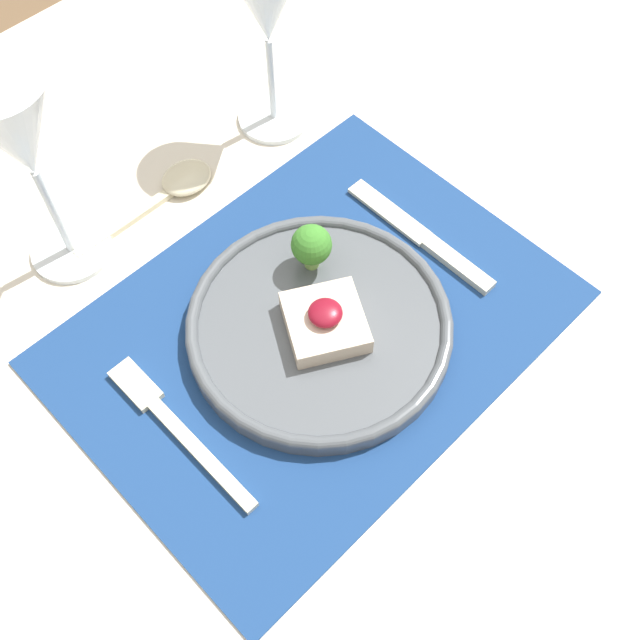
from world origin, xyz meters
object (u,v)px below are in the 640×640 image
at_px(fork, 172,423).
at_px(wine_glass_far, 18,139).
at_px(spoon, 176,185).
at_px(wine_glass_near, 266,5).
at_px(dinner_plate, 320,322).
at_px(knife, 429,242).

height_order(fork, wine_glass_far, wine_glass_far).
bearing_deg(spoon, wine_glass_near, -0.68).
bearing_deg(wine_glass_near, dinner_plate, -123.76).
xyz_separation_m(fork, wine_glass_near, (0.31, 0.21, 0.14)).
bearing_deg(wine_glass_near, knife, -92.13).
xyz_separation_m(dinner_plate, fork, (-0.16, 0.02, -0.01)).
bearing_deg(spoon, knife, -62.46).
height_order(fork, knife, knife).
bearing_deg(fork, knife, -3.57).
relative_size(spoon, wine_glass_far, 0.78).
bearing_deg(wine_glass_far, spoon, -4.44).
height_order(dinner_plate, fork, dinner_plate).
xyz_separation_m(spoon, wine_glass_near, (0.14, 0.00, 0.14)).
xyz_separation_m(spoon, wine_glass_far, (-0.12, 0.01, 0.15)).
bearing_deg(dinner_plate, knife, -2.12).
relative_size(spoon, wine_glass_near, 0.82).
relative_size(fork, wine_glass_far, 0.84).
xyz_separation_m(dinner_plate, spoon, (0.01, 0.23, -0.01)).
bearing_deg(wine_glass_far, wine_glass_near, -1.25).
distance_m(fork, wine_glass_far, 0.27).
distance_m(dinner_plate, wine_glass_far, 0.30).
bearing_deg(wine_glass_near, wine_glass_far, 178.75).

